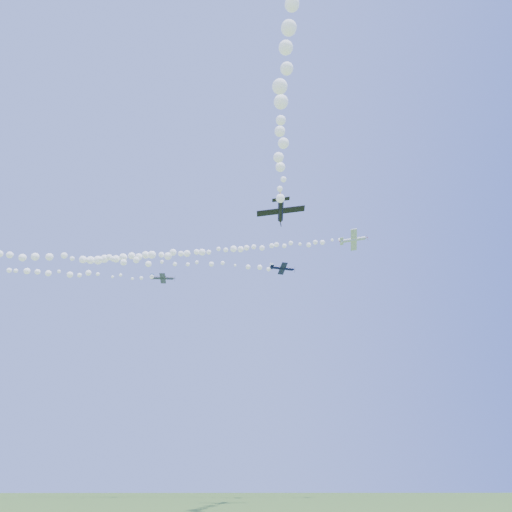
{
  "coord_description": "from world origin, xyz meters",
  "views": [
    {
      "loc": [
        -1.84,
        -89.28,
        2.0
      ],
      "look_at": [
        1.84,
        -6.43,
        47.03
      ],
      "focal_mm": 30.0,
      "sensor_mm": 36.0,
      "label": 1
    }
  ],
  "objects_px": {
    "plane_grey": "(163,278)",
    "plane_black": "(281,210)",
    "plane_white": "(354,240)",
    "plane_navy": "(283,268)"
  },
  "relations": [
    {
      "from": "plane_white",
      "to": "plane_black",
      "type": "bearing_deg",
      "value": -112.92
    },
    {
      "from": "plane_grey",
      "to": "plane_navy",
      "type": "bearing_deg",
      "value": -21.04
    },
    {
      "from": "plane_navy",
      "to": "plane_black",
      "type": "distance_m",
      "value": 33.48
    },
    {
      "from": "plane_white",
      "to": "plane_grey",
      "type": "distance_m",
      "value": 47.79
    },
    {
      "from": "plane_white",
      "to": "plane_black",
      "type": "xyz_separation_m",
      "value": [
        -21.12,
        -31.76,
        -13.97
      ]
    },
    {
      "from": "plane_white",
      "to": "plane_navy",
      "type": "height_order",
      "value": "plane_white"
    },
    {
      "from": "plane_navy",
      "to": "plane_grey",
      "type": "relative_size",
      "value": 0.98
    },
    {
      "from": "plane_navy",
      "to": "plane_white",
      "type": "bearing_deg",
      "value": -7.23
    },
    {
      "from": "plane_grey",
      "to": "plane_black",
      "type": "height_order",
      "value": "plane_grey"
    },
    {
      "from": "plane_white",
      "to": "plane_navy",
      "type": "bearing_deg",
      "value": -172.31
    }
  ]
}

